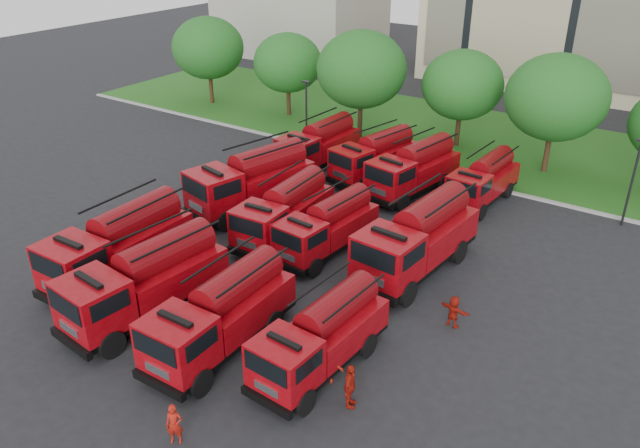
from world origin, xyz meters
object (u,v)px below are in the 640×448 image
(fire_truck_3, at_px, (321,336))
(firefighter_4, at_px, (236,233))
(fire_truck_11, at_px, (483,180))
(fire_truck_6, at_px, (327,226))
(fire_truck_10, at_px, (414,169))
(firefighter_3, at_px, (329,381))
(firefighter_5, at_px, (452,326))
(fire_truck_2, at_px, (221,314))
(fire_truck_5, at_px, (284,211))
(fire_truck_0, at_px, (119,244))
(fire_truck_8, at_px, (319,144))
(fire_truck_1, at_px, (146,280))
(firefighter_2, at_px, (349,406))
(firefighter_0, at_px, (177,441))
(fire_truck_7, at_px, (418,238))
(fire_truck_4, at_px, (252,180))
(fire_truck_9, at_px, (375,156))
(firefighter_1, at_px, (121,330))

(fire_truck_3, xyz_separation_m, firefighter_4, (-10.22, 6.57, -1.50))
(fire_truck_11, bearing_deg, fire_truck_6, -109.41)
(fire_truck_6, height_order, fire_truck_10, fire_truck_10)
(firefighter_3, bearing_deg, firefighter_5, -132.66)
(fire_truck_2, bearing_deg, fire_truck_5, 110.89)
(fire_truck_0, relative_size, firefighter_5, 5.28)
(fire_truck_8, distance_m, firefighter_3, 22.16)
(fire_truck_1, relative_size, fire_truck_3, 1.18)
(fire_truck_2, xyz_separation_m, fire_truck_3, (4.03, 1.24, -0.15))
(fire_truck_2, relative_size, fire_truck_3, 1.09)
(fire_truck_11, relative_size, firefighter_2, 3.51)
(fire_truck_10, bearing_deg, firefighter_4, -108.40)
(firefighter_0, bearing_deg, fire_truck_11, 52.39)
(firefighter_0, bearing_deg, fire_truck_7, 49.21)
(fire_truck_0, relative_size, fire_truck_10, 1.06)
(fire_truck_1, bearing_deg, firefighter_0, -30.62)
(fire_truck_2, bearing_deg, fire_truck_1, -179.71)
(fire_truck_7, relative_size, firefighter_4, 5.42)
(fire_truck_8, distance_m, firefighter_5, 19.51)
(fire_truck_10, xyz_separation_m, firefighter_4, (-5.59, -10.47, -1.63))
(fire_truck_11, bearing_deg, fire_truck_0, -118.55)
(fire_truck_6, bearing_deg, fire_truck_1, -105.47)
(fire_truck_4, bearing_deg, firefighter_0, -45.60)
(fire_truck_7, distance_m, firefighter_5, 5.08)
(fire_truck_2, bearing_deg, firefighter_5, 41.50)
(fire_truck_8, xyz_separation_m, fire_truck_9, (4.23, 0.34, -0.05))
(fire_truck_2, bearing_deg, fire_truck_4, 123.27)
(fire_truck_6, relative_size, firefighter_1, 3.66)
(fire_truck_6, bearing_deg, fire_truck_11, 72.01)
(fire_truck_9, bearing_deg, firefighter_0, -63.97)
(fire_truck_9, bearing_deg, fire_truck_0, -90.66)
(fire_truck_8, xyz_separation_m, fire_truck_10, (7.44, -0.44, 0.03))
(fire_truck_3, relative_size, fire_truck_10, 0.90)
(firefighter_1, bearing_deg, fire_truck_9, 105.66)
(fire_truck_0, xyz_separation_m, fire_truck_8, (-0.25, 17.36, -0.19))
(firefighter_5, bearing_deg, fire_truck_7, -34.25)
(fire_truck_3, height_order, firefighter_3, fire_truck_3)
(fire_truck_6, relative_size, firefighter_0, 4.24)
(fire_truck_0, xyz_separation_m, fire_truck_10, (7.20, 16.92, -0.16))
(fire_truck_2, relative_size, firefighter_0, 4.63)
(fire_truck_9, distance_m, firefighter_0, 24.58)
(fire_truck_0, bearing_deg, firefighter_4, 74.92)
(fire_truck_9, height_order, firefighter_3, fire_truck_9)
(fire_truck_8, bearing_deg, fire_truck_2, -63.97)
(firefighter_3, bearing_deg, fire_truck_7, -104.29)
(fire_truck_1, height_order, firefighter_4, fire_truck_1)
(firefighter_1, distance_m, firefighter_3, 9.48)
(fire_truck_2, height_order, firefighter_3, fire_truck_2)
(fire_truck_3, bearing_deg, fire_truck_7, 94.51)
(fire_truck_2, height_order, fire_truck_4, fire_truck_4)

